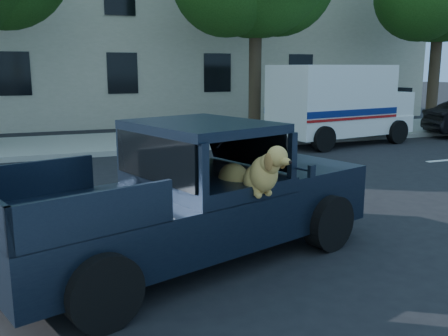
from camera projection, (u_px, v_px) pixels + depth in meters
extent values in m
plane|color=black|center=(211.00, 234.00, 7.46)|extent=(120.00, 120.00, 0.00)
cube|color=gray|center=(116.00, 143.00, 15.88)|extent=(60.00, 4.00, 0.15)
cylinder|color=#332619|center=(255.00, 74.00, 17.55)|extent=(0.44, 0.44, 4.40)
cylinder|color=#332619|center=(434.00, 73.00, 20.33)|extent=(0.44, 0.44, 4.40)
cube|color=beige|center=(154.00, 21.00, 22.73)|extent=(26.00, 6.00, 9.00)
cube|color=black|center=(188.00, 214.00, 6.41)|extent=(5.29, 3.40, 0.63)
cube|color=black|center=(283.00, 167.00, 7.43)|extent=(1.97, 2.26, 0.15)
cube|color=black|center=(202.00, 126.00, 6.34)|extent=(1.99, 2.20, 0.11)
cube|color=black|center=(246.00, 146.00, 6.89)|extent=(0.76, 1.63, 0.54)
cube|color=black|center=(235.00, 201.00, 6.32)|extent=(0.66, 0.66, 0.36)
cube|color=black|center=(312.00, 171.00, 6.01)|extent=(0.11, 0.08, 0.15)
cube|color=silver|center=(340.00, 125.00, 16.22)|extent=(4.87, 2.85, 0.55)
cube|color=silver|center=(331.00, 91.00, 15.79)|extent=(4.02, 2.70, 1.64)
cube|color=silver|center=(380.00, 103.00, 17.00)|extent=(1.32, 2.16, 0.76)
cube|color=navy|center=(355.00, 113.00, 15.03)|extent=(3.65, 0.68, 0.20)
cube|color=#9E0F0F|center=(354.00, 119.00, 15.06)|extent=(3.65, 0.68, 0.08)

